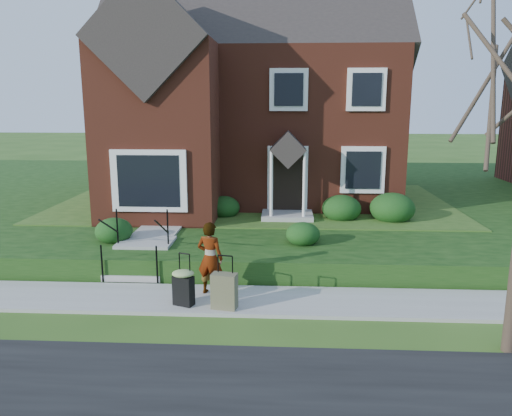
# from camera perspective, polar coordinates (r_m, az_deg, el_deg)

# --- Properties ---
(ground) EXTENTS (120.00, 120.00, 0.00)m
(ground) POSITION_cam_1_polar(r_m,az_deg,el_deg) (10.95, -2.67, -10.68)
(ground) COLOR #2D5119
(ground) RESTS_ON ground
(sidewalk) EXTENTS (60.00, 1.60, 0.08)m
(sidewalk) POSITION_cam_1_polar(r_m,az_deg,el_deg) (10.93, -2.68, -10.48)
(sidewalk) COLOR #9E9B93
(sidewalk) RESTS_ON ground
(terrace) EXTENTS (44.00, 20.00, 0.60)m
(terrace) POSITION_cam_1_polar(r_m,az_deg,el_deg) (21.51, 10.95, 1.28)
(terrace) COLOR #13350E
(terrace) RESTS_ON ground
(walkway) EXTENTS (1.20, 6.00, 0.06)m
(walkway) POSITION_cam_1_polar(r_m,az_deg,el_deg) (15.87, -9.89, -1.25)
(walkway) COLOR #9E9B93
(walkway) RESTS_ON terrace
(main_house) EXTENTS (10.40, 10.20, 9.40)m
(main_house) POSITION_cam_1_polar(r_m,az_deg,el_deg) (19.72, -0.56, 15.03)
(main_house) COLOR maroon
(main_house) RESTS_ON terrace
(front_steps) EXTENTS (1.40, 2.02, 1.50)m
(front_steps) POSITION_cam_1_polar(r_m,az_deg,el_deg) (12.96, -12.97, -5.10)
(front_steps) COLOR #9E9B93
(front_steps) RESTS_ON ground
(foundation_shrubs) EXTENTS (9.86, 4.12, 1.04)m
(foundation_shrubs) POSITION_cam_1_polar(r_m,az_deg,el_deg) (15.28, -0.44, 0.03)
(foundation_shrubs) COLOR #0F3510
(foundation_shrubs) RESTS_ON terrace
(woman) EXTENTS (0.68, 0.54, 1.62)m
(woman) POSITION_cam_1_polar(r_m,az_deg,el_deg) (10.95, -5.27, -5.73)
(woman) COLOR #999999
(woman) RESTS_ON sidewalk
(suitcase_black) EXTENTS (0.56, 0.52, 1.11)m
(suitcase_black) POSITION_cam_1_polar(r_m,az_deg,el_deg) (10.54, -8.30, -8.73)
(suitcase_black) COLOR black
(suitcase_black) RESTS_ON sidewalk
(suitcase_olive) EXTENTS (0.56, 0.38, 1.11)m
(suitcase_olive) POSITION_cam_1_polar(r_m,az_deg,el_deg) (10.32, -3.64, -9.44)
(suitcase_olive) COLOR brown
(suitcase_olive) RESTS_ON sidewalk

